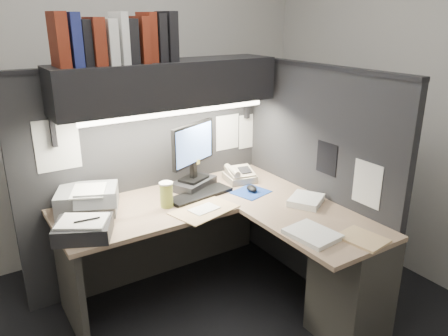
{
  "coord_description": "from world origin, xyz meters",
  "views": [
    {
      "loc": [
        -1.15,
        -1.93,
        1.93
      ],
      "look_at": [
        0.42,
        0.51,
        0.91
      ],
      "focal_mm": 35.0,
      "sensor_mm": 36.0,
      "label": 1
    }
  ],
  "objects_px": {
    "desk": "(267,258)",
    "keyboard": "(200,195)",
    "coffee_cup": "(166,195)",
    "notebook_stack": "(84,230)",
    "telephone": "(240,175)",
    "printer": "(88,200)",
    "overhead_shelf": "(168,84)",
    "monitor": "(194,163)"
  },
  "relations": [
    {
      "from": "keyboard",
      "to": "coffee_cup",
      "type": "bearing_deg",
      "value": 178.39
    },
    {
      "from": "desk",
      "to": "coffee_cup",
      "type": "distance_m",
      "value": 0.78
    },
    {
      "from": "notebook_stack",
      "to": "keyboard",
      "type": "bearing_deg",
      "value": 10.45
    },
    {
      "from": "desk",
      "to": "keyboard",
      "type": "bearing_deg",
      "value": 109.08
    },
    {
      "from": "printer",
      "to": "keyboard",
      "type": "bearing_deg",
      "value": 8.81
    },
    {
      "from": "notebook_stack",
      "to": "telephone",
      "type": "bearing_deg",
      "value": 11.6
    },
    {
      "from": "overhead_shelf",
      "to": "telephone",
      "type": "distance_m",
      "value": 0.9
    },
    {
      "from": "keyboard",
      "to": "telephone",
      "type": "distance_m",
      "value": 0.42
    },
    {
      "from": "monitor",
      "to": "overhead_shelf",
      "type": "bearing_deg",
      "value": 137.73
    },
    {
      "from": "desk",
      "to": "monitor",
      "type": "bearing_deg",
      "value": 101.73
    },
    {
      "from": "telephone",
      "to": "monitor",
      "type": "bearing_deg",
      "value": -178.96
    },
    {
      "from": "monitor",
      "to": "keyboard",
      "type": "bearing_deg",
      "value": -129.13
    },
    {
      "from": "telephone",
      "to": "desk",
      "type": "bearing_deg",
      "value": -98.55
    },
    {
      "from": "printer",
      "to": "notebook_stack",
      "type": "distance_m",
      "value": 0.37
    },
    {
      "from": "desk",
      "to": "printer",
      "type": "distance_m",
      "value": 1.23
    },
    {
      "from": "keyboard",
      "to": "printer",
      "type": "distance_m",
      "value": 0.76
    },
    {
      "from": "desk",
      "to": "telephone",
      "type": "bearing_deg",
      "value": 71.14
    },
    {
      "from": "monitor",
      "to": "telephone",
      "type": "bearing_deg",
      "value": -34.0
    },
    {
      "from": "overhead_shelf",
      "to": "telephone",
      "type": "relative_size",
      "value": 7.08
    },
    {
      "from": "monitor",
      "to": "keyboard",
      "type": "distance_m",
      "value": 0.25
    },
    {
      "from": "coffee_cup",
      "to": "overhead_shelf",
      "type": "bearing_deg",
      "value": 56.62
    },
    {
      "from": "desk",
      "to": "monitor",
      "type": "height_order",
      "value": "monitor"
    },
    {
      "from": "monitor",
      "to": "printer",
      "type": "distance_m",
      "value": 0.78
    },
    {
      "from": "overhead_shelf",
      "to": "printer",
      "type": "bearing_deg",
      "value": -178.09
    },
    {
      "from": "keyboard",
      "to": "printer",
      "type": "bearing_deg",
      "value": 156.96
    },
    {
      "from": "coffee_cup",
      "to": "desk",
      "type": "bearing_deg",
      "value": -47.85
    },
    {
      "from": "monitor",
      "to": "telephone",
      "type": "xyz_separation_m",
      "value": [
        0.37,
        -0.06,
        -0.15
      ]
    },
    {
      "from": "notebook_stack",
      "to": "desk",
      "type": "bearing_deg",
      "value": -20.17
    },
    {
      "from": "overhead_shelf",
      "to": "notebook_stack",
      "type": "distance_m",
      "value": 1.1
    },
    {
      "from": "desk",
      "to": "notebook_stack",
      "type": "relative_size",
      "value": 5.51
    },
    {
      "from": "desk",
      "to": "printer",
      "type": "xyz_separation_m",
      "value": [
        -0.92,
        0.73,
        0.36
      ]
    },
    {
      "from": "desk",
      "to": "monitor",
      "type": "xyz_separation_m",
      "value": [
        -0.15,
        0.7,
        0.48
      ]
    },
    {
      "from": "monitor",
      "to": "notebook_stack",
      "type": "relative_size",
      "value": 1.57
    },
    {
      "from": "desk",
      "to": "keyboard",
      "type": "height_order",
      "value": "keyboard"
    },
    {
      "from": "desk",
      "to": "telephone",
      "type": "xyz_separation_m",
      "value": [
        0.22,
        0.64,
        0.33
      ]
    },
    {
      "from": "monitor",
      "to": "coffee_cup",
      "type": "bearing_deg",
      "value": -173.06
    },
    {
      "from": "coffee_cup",
      "to": "notebook_stack",
      "type": "relative_size",
      "value": 0.52
    },
    {
      "from": "desk",
      "to": "notebook_stack",
      "type": "height_order",
      "value": "notebook_stack"
    },
    {
      "from": "telephone",
      "to": "coffee_cup",
      "type": "bearing_deg",
      "value": -158.51
    },
    {
      "from": "desk",
      "to": "telephone",
      "type": "height_order",
      "value": "telephone"
    },
    {
      "from": "desk",
      "to": "notebook_stack",
      "type": "bearing_deg",
      "value": 159.83
    },
    {
      "from": "telephone",
      "to": "notebook_stack",
      "type": "distance_m",
      "value": 1.29
    }
  ]
}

